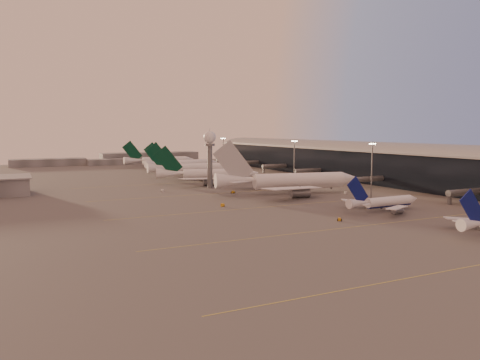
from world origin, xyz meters
name	(u,v)px	position (x,y,z in m)	size (l,w,h in m)	color
ground	(354,236)	(0.00, 0.00, 0.00)	(700.00, 700.00, 0.00)	#4C4A4A
taxiway_markings	(323,202)	(30.00, 56.00, 0.01)	(180.00, 185.25, 0.02)	gold
terminal	(377,163)	(107.88, 110.09, 10.52)	(57.00, 362.00, 23.04)	black
radar_tower	(210,148)	(5.00, 120.00, 20.95)	(6.40, 6.40, 31.10)	slate
mast_b	(372,167)	(55.00, 55.00, 13.74)	(3.60, 0.56, 25.00)	slate
mast_c	(294,160)	(50.00, 110.00, 13.74)	(3.60, 0.56, 25.00)	slate
mast_d	(223,153)	(48.00, 200.00, 13.74)	(3.60, 0.56, 25.00)	slate
distant_horizon	(122,159)	(2.62, 325.14, 3.89)	(165.00, 37.50, 9.00)	slate
narrowbody_mid	(384,204)	(37.25, 27.89, 2.79)	(35.27, 28.14, 13.78)	white
widebody_white	(290,184)	(31.16, 84.07, 4.45)	(72.39, 57.51, 25.66)	white
greentail_a	(209,177)	(12.87, 141.31, 3.80)	(57.77, 46.02, 21.51)	white
greentail_b	(195,170)	(19.30, 179.99, 4.01)	(62.46, 50.31, 22.68)	white
greentail_c	(183,166)	(26.30, 223.65, 3.81)	(59.21, 47.57, 21.54)	white
greentail_d	(160,162)	(21.66, 267.79, 3.83)	(59.72, 48.23, 21.69)	white
gsv_tug_mid	(340,220)	(10.23, 19.63, 0.49)	(3.85, 3.66, 0.95)	gold
gsv_truck_b	(404,200)	(60.58, 40.98, 1.00)	(5.16, 3.15, 1.96)	silver
gsv_truck_c	(224,203)	(-12.49, 63.35, 1.25)	(6.44, 3.87, 2.45)	gold
gsv_catering_b	(346,189)	(54.85, 71.91, 2.07)	(5.36, 3.11, 4.14)	silver
gsv_tug_far	(233,192)	(7.36, 96.81, 0.54)	(4.26, 3.96, 1.05)	gold
gsv_truck_d	(162,189)	(-21.39, 117.55, 1.27)	(3.24, 6.47, 2.50)	silver
gsv_tug_hangar	(253,178)	(46.48, 151.20, 0.57)	(4.10, 2.70, 1.11)	gold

